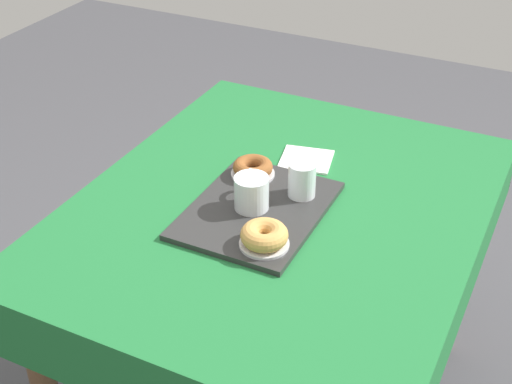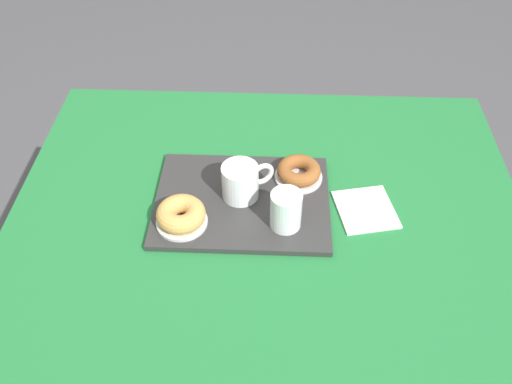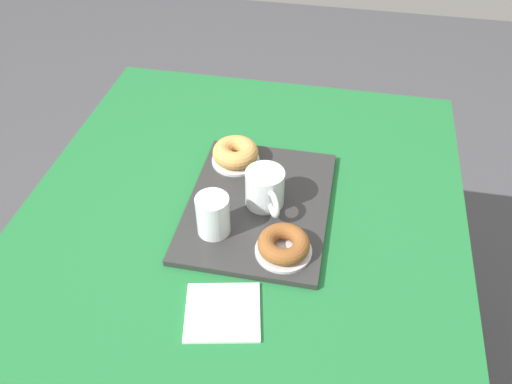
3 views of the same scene
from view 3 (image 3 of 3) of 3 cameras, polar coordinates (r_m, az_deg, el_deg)
The scene contains 9 objects.
dining_table at distance 1.22m, azimuth -1.87°, elevation -7.09°, with size 1.19×0.98×0.77m.
serving_tray at distance 1.17m, azimuth 0.27°, elevation -1.41°, with size 0.41×0.31×0.01m, color #2D2D2D.
tea_mug_left at distance 1.14m, azimuth 1.00°, elevation 0.30°, with size 0.12×0.09×0.08m.
water_glass_near at distance 1.08m, azimuth -4.67°, elevation -2.70°, with size 0.07×0.07×0.09m.
donut_plate_left at distance 1.07m, azimuth 2.98°, elevation -6.38°, with size 0.12×0.12×0.01m, color silver.
sugar_donut_left at distance 1.05m, azimuth 3.02°, elevation -5.63°, with size 0.11×0.11×0.03m, color brown.
donut_plate_right at distance 1.27m, azimuth -2.21°, elevation 3.43°, with size 0.12×0.12×0.01m, color silver.
sugar_donut_right at distance 1.26m, azimuth -2.24°, elevation 4.32°, with size 0.11×0.11×0.04m, color tan.
paper_napkin at distance 1.00m, azimuth -3.63°, elevation -12.85°, with size 0.13×0.14×0.01m, color white.
Camera 3 is at (0.77, 0.19, 1.60)m, focal length 36.91 mm.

